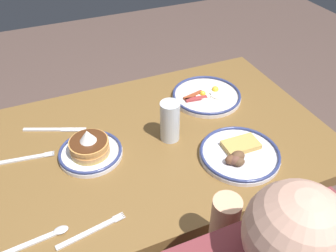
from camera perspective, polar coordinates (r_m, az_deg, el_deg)
ground_plane at (r=1.80m, az=-0.89°, el=-19.65°), size 6.00×6.00×0.00m
dining_table at (r=1.30m, az=-1.16°, el=-4.87°), size 1.17×0.78×0.74m
plate_near_main at (r=1.43m, az=6.30°, el=4.96°), size 0.28×0.28×0.04m
plate_center_pancakes at (r=1.17m, az=-12.57°, el=-3.74°), size 0.21×0.21×0.11m
plate_far_companion at (r=1.17m, az=11.53°, el=-4.44°), size 0.26×0.26×0.05m
drinking_glass at (r=1.19m, az=0.32°, el=0.50°), size 0.07×0.07×0.15m
fork_near at (r=1.24m, az=-22.02°, el=-4.89°), size 0.18×0.04×0.01m
fork_far at (r=0.99m, az=-12.29°, el=-16.34°), size 0.19×0.05×0.01m
butter_knife at (r=1.32m, az=-17.95°, el=-0.55°), size 0.21×0.10×0.01m
tea_spoon at (r=1.01m, az=-19.64°, el=-16.75°), size 0.19×0.04×0.01m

